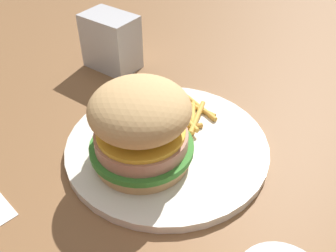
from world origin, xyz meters
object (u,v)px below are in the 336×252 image
Objects in this scene: napkin_dispenser at (111,42)px; plate at (168,147)px; fries_pile at (193,116)px; sandwich at (141,126)px.

plate is at bearing 149.91° from napkin_dispenser.
napkin_dispenser reaches higher than plate.
napkin_dispenser is (-0.24, 0.02, 0.04)m from plate.
plate is 3.12× the size of fries_pile.
plate is at bearing 101.47° from sandwich.
napkin_dispenser reaches higher than fries_pile.
fries_pile reaches higher than plate.
sandwich reaches higher than napkin_dispenser.
fries_pile is at bearing 164.29° from napkin_dispenser.
fries_pile is at bearing 116.38° from plate.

